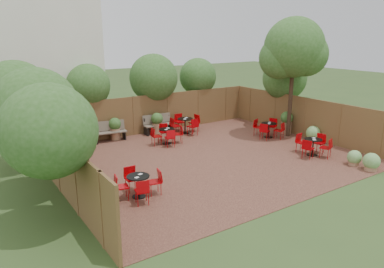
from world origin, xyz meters
TOP-DOWN VIEW (x-y plane):
  - ground at (0.00, 0.00)m, footprint 80.00×80.00m
  - courtyard_paving at (0.00, 0.00)m, footprint 12.00×10.00m
  - fence_back at (0.00, 5.00)m, footprint 12.00×0.08m
  - fence_left at (-6.00, 0.00)m, footprint 0.08×10.00m
  - fence_right at (6.00, 0.00)m, footprint 0.08×10.00m
  - neighbour_building at (-4.50, 8.00)m, footprint 5.00×4.00m
  - overhang_foliage at (-2.35, 2.51)m, footprint 15.73×10.58m
  - courtyard_tree at (5.39, 0.44)m, footprint 2.96×2.89m
  - park_bench_left at (-2.48, 4.63)m, footprint 1.62×0.71m
  - park_bench_right at (0.17, 4.63)m, footprint 1.60×0.54m
  - bistro_tables at (0.32, 1.08)m, footprint 10.85×7.62m
  - planters at (0.01, 3.43)m, footprint 11.59×4.49m
  - low_shrubs at (4.90, -2.86)m, footprint 2.05×4.46m

SIDE VIEW (x-z plane):
  - ground at x=0.00m, z-range 0.00..0.00m
  - courtyard_paving at x=0.00m, z-range 0.00..0.02m
  - low_shrubs at x=4.90m, z-range -0.02..0.72m
  - bistro_tables at x=0.32m, z-range -0.01..0.90m
  - park_bench_left at x=-2.48m, z-range 0.03..1.00m
  - park_bench_right at x=0.17m, z-range 0.03..1.02m
  - planters at x=0.01m, z-range 0.04..1.21m
  - fence_back at x=0.00m, z-range 0.00..2.00m
  - fence_left at x=-6.00m, z-range 0.00..2.00m
  - fence_right at x=6.00m, z-range 0.00..2.00m
  - overhang_foliage at x=-2.35m, z-range 1.40..4.08m
  - neighbour_building at x=-4.50m, z-range 0.00..8.00m
  - courtyard_tree at x=5.39m, z-range 1.32..7.16m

